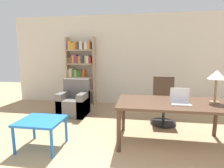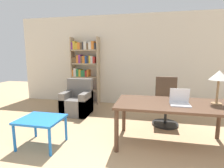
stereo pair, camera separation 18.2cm
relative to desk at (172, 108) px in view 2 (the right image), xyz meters
The scene contains 8 objects.
wall_back 2.56m from the desk, 102.68° to the left, with size 8.00×0.06×2.70m.
desk is the anchor object (origin of this frame).
laptop 0.18m from the desk, 37.22° to the right, with size 0.30×0.24×0.25m.
table_lamp 0.86m from the desk, ahead, with size 0.29×0.29×0.54m.
office_chair 0.97m from the desk, 90.86° to the left, with size 0.56×0.56×1.04m.
side_table_blue 2.19m from the desk, 167.39° to the right, with size 0.69×0.59×0.48m.
armchair 2.51m from the desk, 151.67° to the left, with size 0.68×0.66×0.90m.
bookshelf 3.27m from the desk, 137.10° to the left, with size 0.87×0.28×2.05m.
Camera 2 is at (0.14, -0.79, 1.50)m, focal length 28.00 mm.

